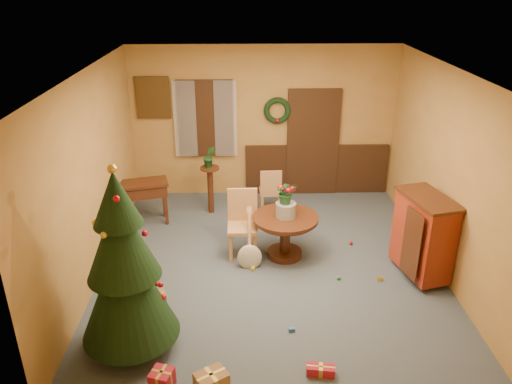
{
  "coord_description": "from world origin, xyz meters",
  "views": [
    {
      "loc": [
        -0.39,
        -6.46,
        4.08
      ],
      "look_at": [
        -0.21,
        0.4,
        1.04
      ],
      "focal_mm": 35.0,
      "sensor_mm": 36.0,
      "label": 1
    }
  ],
  "objects_px": {
    "dining_table": "(285,229)",
    "christmas_tree": "(124,267)",
    "sideboard": "(423,234)",
    "writing_desk": "(142,192)",
    "chair_near": "(243,221)"
  },
  "relations": [
    {
      "from": "writing_desk",
      "to": "christmas_tree",
      "type": "bearing_deg",
      "value": -82.31
    },
    {
      "from": "dining_table",
      "to": "christmas_tree",
      "type": "relative_size",
      "value": 0.43
    },
    {
      "from": "writing_desk",
      "to": "dining_table",
      "type": "bearing_deg",
      "value": -26.4
    },
    {
      "from": "dining_table",
      "to": "chair_near",
      "type": "distance_m",
      "value": 0.67
    },
    {
      "from": "chair_near",
      "to": "sideboard",
      "type": "bearing_deg",
      "value": -15.14
    },
    {
      "from": "chair_near",
      "to": "sideboard",
      "type": "relative_size",
      "value": 0.84
    },
    {
      "from": "chair_near",
      "to": "christmas_tree",
      "type": "xyz_separation_m",
      "value": [
        -1.3,
        -2.12,
        0.53
      ]
    },
    {
      "from": "dining_table",
      "to": "chair_near",
      "type": "bearing_deg",
      "value": 169.9
    },
    {
      "from": "chair_near",
      "to": "christmas_tree",
      "type": "height_order",
      "value": "christmas_tree"
    },
    {
      "from": "christmas_tree",
      "to": "sideboard",
      "type": "xyz_separation_m",
      "value": [
        3.87,
        1.43,
        -0.43
      ]
    },
    {
      "from": "dining_table",
      "to": "chair_near",
      "type": "height_order",
      "value": "chair_near"
    },
    {
      "from": "dining_table",
      "to": "christmas_tree",
      "type": "distance_m",
      "value": 2.87
    },
    {
      "from": "dining_table",
      "to": "christmas_tree",
      "type": "xyz_separation_m",
      "value": [
        -1.96,
        -2.01,
        0.62
      ]
    },
    {
      "from": "chair_near",
      "to": "writing_desk",
      "type": "bearing_deg",
      "value": 148.36
    },
    {
      "from": "dining_table",
      "to": "christmas_tree",
      "type": "height_order",
      "value": "christmas_tree"
    }
  ]
}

